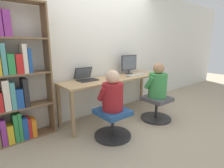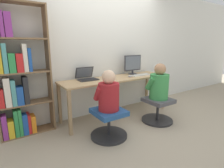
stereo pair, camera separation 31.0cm
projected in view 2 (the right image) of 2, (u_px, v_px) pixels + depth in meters
name	position (u px, v px, depth m)	size (l,w,h in m)	color
ground_plane	(126.00, 120.00, 3.29)	(14.00, 14.00, 0.00)	tan
wall_back	(107.00, 49.00, 3.53)	(10.00, 0.05, 2.60)	silver
desk	(117.00, 81.00, 3.37)	(2.21, 0.59, 0.76)	tan
desktop_monitor	(133.00, 64.00, 3.71)	(0.44, 0.18, 0.40)	#333338
laptop	(87.00, 77.00, 3.15)	(0.34, 0.30, 0.22)	#2D2D30
keyboard	(141.00, 75.00, 3.57)	(0.44, 0.14, 0.03)	silver
computer_mouse_by_keyboard	(130.00, 76.00, 3.40)	(0.06, 0.09, 0.04)	#99999E
office_chair_left	(158.00, 109.00, 3.20)	(0.57, 0.57, 0.44)	#262628
office_chair_right	(109.00, 123.00, 2.66)	(0.57, 0.57, 0.44)	#262628
person_at_monitor	(159.00, 84.00, 3.10)	(0.40, 0.33, 0.64)	#388C47
person_at_laptop	(109.00, 93.00, 2.56)	(0.38, 0.31, 0.60)	maroon
bookshelf	(16.00, 78.00, 2.55)	(0.78, 0.26, 1.97)	brown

